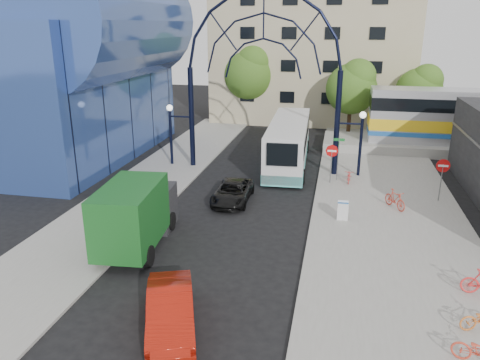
% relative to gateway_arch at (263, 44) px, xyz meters
% --- Properties ---
extents(ground, '(120.00, 120.00, 0.00)m').
position_rel_gateway_arch_xyz_m(ground, '(0.00, -14.00, -8.56)').
color(ground, black).
rests_on(ground, ground).
extents(sidewalk_east, '(8.00, 56.00, 0.12)m').
position_rel_gateway_arch_xyz_m(sidewalk_east, '(8.00, -10.00, -8.50)').
color(sidewalk_east, gray).
rests_on(sidewalk_east, ground).
extents(plaza_west, '(5.00, 50.00, 0.12)m').
position_rel_gateway_arch_xyz_m(plaza_west, '(-6.50, -8.00, -8.50)').
color(plaza_west, gray).
rests_on(plaza_west, ground).
extents(gateway_arch, '(13.64, 0.44, 12.10)m').
position_rel_gateway_arch_xyz_m(gateway_arch, '(0.00, 0.00, 0.00)').
color(gateway_arch, black).
rests_on(gateway_arch, ground).
extents(stop_sign, '(0.80, 0.07, 2.50)m').
position_rel_gateway_arch_xyz_m(stop_sign, '(4.80, -2.00, -6.56)').
color(stop_sign, slate).
rests_on(stop_sign, sidewalk_east).
extents(do_not_enter_sign, '(0.76, 0.07, 2.48)m').
position_rel_gateway_arch_xyz_m(do_not_enter_sign, '(11.00, -4.00, -6.58)').
color(do_not_enter_sign, slate).
rests_on(do_not_enter_sign, sidewalk_east).
extents(street_name_sign, '(0.70, 0.70, 2.80)m').
position_rel_gateway_arch_xyz_m(street_name_sign, '(5.20, -1.40, -6.43)').
color(street_name_sign, slate).
rests_on(street_name_sign, sidewalk_east).
extents(sandwich_board, '(0.55, 0.61, 0.99)m').
position_rel_gateway_arch_xyz_m(sandwich_board, '(5.60, -8.02, -7.81)').
color(sandwich_board, white).
rests_on(sandwich_board, sidewalk_east).
extents(transit_hall, '(16.50, 18.00, 14.50)m').
position_rel_gateway_arch_xyz_m(transit_hall, '(-15.30, 1.00, -1.86)').
color(transit_hall, '#2F4A90').
rests_on(transit_hall, ground).
extents(apartment_block, '(20.00, 12.10, 14.00)m').
position_rel_gateway_arch_xyz_m(apartment_block, '(2.00, 20.97, -1.55)').
color(apartment_block, tan).
rests_on(apartment_block, ground).
extents(tree_north_a, '(4.48, 4.48, 7.00)m').
position_rel_gateway_arch_xyz_m(tree_north_a, '(6.12, 11.93, -3.95)').
color(tree_north_a, '#382314').
rests_on(tree_north_a, ground).
extents(tree_north_b, '(5.12, 5.12, 8.00)m').
position_rel_gateway_arch_xyz_m(tree_north_b, '(-3.88, 15.93, -3.29)').
color(tree_north_b, '#382314').
rests_on(tree_north_b, ground).
extents(tree_north_c, '(4.16, 4.16, 6.50)m').
position_rel_gateway_arch_xyz_m(tree_north_c, '(12.12, 13.93, -4.28)').
color(tree_north_c, '#382314').
rests_on(tree_north_c, ground).
extents(city_bus, '(3.13, 11.75, 3.20)m').
position_rel_gateway_arch_xyz_m(city_bus, '(1.64, 2.00, -6.88)').
color(city_bus, silver).
rests_on(city_bus, ground).
extents(green_truck, '(2.85, 6.39, 3.14)m').
position_rel_gateway_arch_xyz_m(green_truck, '(-3.66, -12.60, -6.99)').
color(green_truck, black).
rests_on(green_truck, ground).
extents(black_suv, '(2.01, 4.26, 1.18)m').
position_rel_gateway_arch_xyz_m(black_suv, '(-0.62, -6.33, -7.97)').
color(black_suv, black).
rests_on(black_suv, ground).
extents(red_sedan, '(2.92, 4.59, 1.43)m').
position_rel_gateway_arch_xyz_m(red_sedan, '(0.02, -18.39, -7.84)').
color(red_sedan, '#9B1509').
rests_on(red_sedan, ground).
extents(bike_near_a, '(0.58, 1.54, 0.80)m').
position_rel_gateway_arch_xyz_m(bike_near_a, '(5.98, -1.55, -8.04)').
color(bike_near_a, red).
rests_on(bike_near_a, sidewalk_east).
extents(bike_near_b, '(1.32, 1.74, 1.04)m').
position_rel_gateway_arch_xyz_m(bike_near_b, '(8.40, -5.73, -7.91)').
color(bike_near_b, red).
rests_on(bike_near_b, sidewalk_east).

